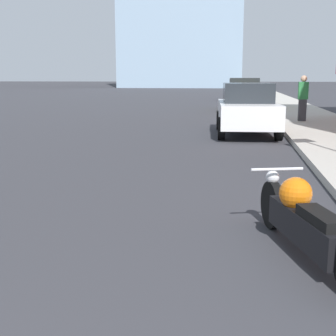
{
  "coord_description": "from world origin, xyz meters",
  "views": [
    {
      "loc": [
        2.39,
        0.05,
        1.79
      ],
      "look_at": [
        1.45,
        6.4,
        0.54
      ],
      "focal_mm": 50.0,
      "sensor_mm": 36.0,
      "label": 1
    }
  ],
  "objects_px": {
    "parked_car_white": "(247,109)",
    "pedestrian": "(303,98)",
    "motorcycle": "(304,221)",
    "parked_car_silver": "(242,86)",
    "parked_car_blue": "(240,89)",
    "parked_car_yellow": "(245,94)"
  },
  "relations": [
    {
      "from": "motorcycle",
      "to": "parked_car_white",
      "type": "height_order",
      "value": "parked_car_white"
    },
    {
      "from": "motorcycle",
      "to": "parked_car_blue",
      "type": "relative_size",
      "value": 0.52
    },
    {
      "from": "motorcycle",
      "to": "parked_car_blue",
      "type": "distance_m",
      "value": 34.71
    },
    {
      "from": "motorcycle",
      "to": "parked_car_white",
      "type": "relative_size",
      "value": 0.55
    },
    {
      "from": "pedestrian",
      "to": "motorcycle",
      "type": "bearing_deg",
      "value": -97.3
    },
    {
      "from": "parked_car_silver",
      "to": "motorcycle",
      "type": "bearing_deg",
      "value": -84.33
    },
    {
      "from": "parked_car_white",
      "to": "motorcycle",
      "type": "bearing_deg",
      "value": -91.24
    },
    {
      "from": "motorcycle",
      "to": "parked_car_white",
      "type": "distance_m",
      "value": 10.34
    },
    {
      "from": "motorcycle",
      "to": "parked_car_white",
      "type": "xyz_separation_m",
      "value": [
        -0.39,
        10.33,
        0.44
      ]
    },
    {
      "from": "parked_car_blue",
      "to": "pedestrian",
      "type": "height_order",
      "value": "pedestrian"
    },
    {
      "from": "motorcycle",
      "to": "parked_car_yellow",
      "type": "distance_m",
      "value": 22.07
    },
    {
      "from": "pedestrian",
      "to": "parked_car_silver",
      "type": "bearing_deg",
      "value": 93.31
    },
    {
      "from": "parked_car_yellow",
      "to": "parked_car_silver",
      "type": "height_order",
      "value": "parked_car_yellow"
    },
    {
      "from": "parked_car_white",
      "to": "parked_car_silver",
      "type": "xyz_separation_m",
      "value": [
        0.18,
        37.54,
        -0.01
      ]
    },
    {
      "from": "motorcycle",
      "to": "parked_car_silver",
      "type": "xyz_separation_m",
      "value": [
        -0.21,
        47.86,
        0.43
      ]
    },
    {
      "from": "motorcycle",
      "to": "parked_car_silver",
      "type": "bearing_deg",
      "value": 74.62
    },
    {
      "from": "parked_car_white",
      "to": "pedestrian",
      "type": "bearing_deg",
      "value": 54.65
    },
    {
      "from": "parked_car_white",
      "to": "parked_car_blue",
      "type": "distance_m",
      "value": 24.38
    },
    {
      "from": "pedestrian",
      "to": "parked_car_yellow",
      "type": "bearing_deg",
      "value": 103.97
    },
    {
      "from": "parked_car_white",
      "to": "pedestrian",
      "type": "distance_m",
      "value": 4.07
    },
    {
      "from": "pedestrian",
      "to": "parked_car_blue",
      "type": "bearing_deg",
      "value": 96.22
    },
    {
      "from": "parked_car_white",
      "to": "pedestrian",
      "type": "xyz_separation_m",
      "value": [
        2.15,
        3.45,
        0.21
      ]
    }
  ]
}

